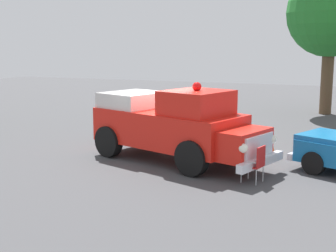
{
  "coord_description": "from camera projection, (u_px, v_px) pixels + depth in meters",
  "views": [
    {
      "loc": [
        5.95,
        -13.89,
        3.7
      ],
      "look_at": [
        0.44,
        -0.35,
        1.11
      ],
      "focal_mm": 49.35,
      "sensor_mm": 36.0,
      "label": 1
    }
  ],
  "objects": [
    {
      "name": "traffic_cone",
      "position": [
        270.0,
        146.0,
        15.69
      ],
      "size": [
        0.4,
        0.4,
        0.64
      ],
      "color": "orange",
      "rests_on": "ground"
    },
    {
      "name": "lawn_chair_by_car",
      "position": [
        257.0,
        162.0,
        12.41
      ],
      "size": [
        0.6,
        0.6,
        1.02
      ],
      "color": "#B7BABF",
      "rests_on": "ground"
    },
    {
      "name": "oak_tree_left",
      "position": [
        331.0,
        14.0,
        24.03
      ],
      "size": [
        4.58,
        4.58,
        7.61
      ],
      "color": "brown",
      "rests_on": "ground"
    },
    {
      "name": "vintage_fire_truck",
      "position": [
        174.0,
        124.0,
        14.69
      ],
      "size": [
        6.33,
        4.01,
        2.59
      ],
      "color": "black",
      "rests_on": "ground"
    },
    {
      "name": "ground_plane",
      "position": [
        160.0,
        156.0,
        15.53
      ],
      "size": [
        60.0,
        60.0,
        0.0
      ],
      "primitive_type": "plane",
      "color": "#424244"
    }
  ]
}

